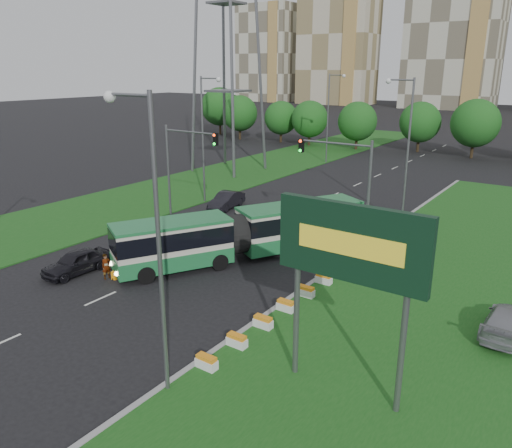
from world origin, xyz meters
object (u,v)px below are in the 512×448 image
Objects in this scene: car_left_far at (226,200)px; shopping_trolley at (114,275)px; articulated_bus at (242,232)px; car_left_near at (76,262)px; pedestrian at (106,266)px; traffic_mast_median at (348,176)px; car_median at (507,322)px; billboard at (351,252)px; traffic_mast_left at (181,157)px.

car_left_far is 8.76× the size of shopping_trolley.
articulated_bus reaches higher than shopping_trolley.
pedestrian is (2.31, 0.53, 0.06)m from car_left_near.
car_left_far is at bearing 165.99° from traffic_mast_median.
car_left_near is (-12.08, -14.41, -4.59)m from traffic_mast_median.
car_left_near is at bearing 17.43° from car_median.
car_left_near is at bearing -178.68° from shopping_trolley.
car_left_near is (-6.98, -8.52, -1.04)m from articulated_bus.
shopping_trolley is at bearing -62.62° from pedestrian.
car_left_far is at bearing 92.14° from shopping_trolley.
shopping_trolley is at bearing 15.69° from car_left_near.
car_left_far is 0.99× the size of car_median.
articulated_bus is at bearing 52.41° from car_left_near.
articulated_bus is 33.56× the size of shopping_trolley.
car_median reaches higher than shopping_trolley.
traffic_mast_median is at bearing -22.75° from car_left_far.
articulated_bus is (-12.57, 10.11, -4.36)m from billboard.
car_left_near reaches higher than car_median.
car_left_near is 2.37m from pedestrian.
billboard is 15.00× the size of shopping_trolley.
articulated_bus reaches higher than car_left_far.
billboard reaches higher than car_left_near.
billboard reaches higher than articulated_bus.
car_median is 8.87× the size of shopping_trolley.
car_median is at bearing 61.73° from billboard.
billboard reaches higher than shopping_trolley.
traffic_mast_left is 1.79× the size of car_left_near.
articulated_bus is 10.85× the size of pedestrian.
car_median is (17.22, -1.46, -0.97)m from articulated_bus.
traffic_mast_left reaches higher than car_median.
shopping_trolley is (-4.18, -7.82, -1.54)m from articulated_bus.
car_left_near is 17.93m from car_left_far.
traffic_mast_left is at bearing -115.74° from car_left_far.
car_median is (25.92, -10.79, 0.07)m from car_left_far.
traffic_mast_left is at bearing -176.72° from articulated_bus.
billboard is 18.18m from pedestrian.
traffic_mast_left is 1.69× the size of car_median.
billboard and traffic_mast_left have the same top height.
car_median is at bearing -31.23° from traffic_mast_median.
billboard is at bearing 62.92° from car_median.
traffic_mast_left is 4.85× the size of pedestrian.
articulated_bus is at bearing -3.67° from car_median.
car_left_near is 2.93m from shopping_trolley.
car_left_far is at bearing 73.01° from traffic_mast_left.
car_left_far is 17.75m from shopping_trolley.
traffic_mast_left is 1.71× the size of car_left_far.
billboard is 27.16m from traffic_mast_left.
articulated_bus reaches higher than pedestrian.
articulated_bus is 3.99× the size of car_left_near.
pedestrian is 3.09× the size of shopping_trolley.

